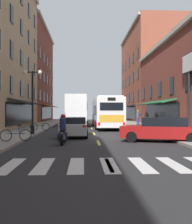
{
  "coord_description": "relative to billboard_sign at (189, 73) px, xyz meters",
  "views": [
    {
      "loc": [
        -0.87,
        -19.27,
        1.82
      ],
      "look_at": [
        0.35,
        7.21,
        1.73
      ],
      "focal_mm": 44.14,
      "sensor_mm": 36.0,
      "label": 1
    }
  ],
  "objects": [
    {
      "name": "pedestrian_mid",
      "position": [
        -0.31,
        12.29,
        -3.7
      ],
      "size": [
        0.36,
        0.36,
        1.58
      ],
      "rotation": [
        0.0,
        0.0,
        1.42
      ],
      "color": "navy",
      "rests_on": "sidewalk_right"
    },
    {
      "name": "motorcycle_rider",
      "position": [
        -9.05,
        -4.98,
        -3.94
      ],
      "size": [
        0.62,
        2.07,
        1.66
      ],
      "color": "black",
      "rests_on": "ground"
    },
    {
      "name": "bicycle_near",
      "position": [
        -11.67,
        3.59,
        -4.15
      ],
      "size": [
        1.71,
        0.48,
        0.91
      ],
      "color": "black",
      "rests_on": "sidewalk_left"
    },
    {
      "name": "bicycle_mid",
      "position": [
        -11.69,
        -4.73,
        -4.15
      ],
      "size": [
        1.69,
        0.49,
        0.91
      ],
      "color": "black",
      "rests_on": "sidewalk_left"
    },
    {
      "name": "pedestrian_near",
      "position": [
        -1.31,
        12.82,
        -3.55
      ],
      "size": [
        0.51,
        0.47,
        1.8
      ],
      "rotation": [
        0.0,
        0.0,
        0.94
      ],
      "color": "navy",
      "rests_on": "sidewalk_right"
    },
    {
      "name": "street_lamp_twin",
      "position": [
        -11.67,
        0.19,
        -1.89
      ],
      "size": [
        1.42,
        0.32,
        4.7
      ],
      "color": "black",
      "rests_on": "sidewalk_left"
    },
    {
      "name": "sidewalk_right",
      "position": [
        -1.15,
        -0.98,
        -4.58
      ],
      "size": [
        3.0,
        80.0,
        0.14
      ],
      "primitive_type": "cube",
      "color": "gray",
      "rests_on": "ground"
    },
    {
      "name": "transit_bus",
      "position": [
        -5.46,
        9.37,
        -2.96
      ],
      "size": [
        2.65,
        11.45,
        3.23
      ],
      "color": "silver",
      "rests_on": "ground"
    },
    {
      "name": "box_truck",
      "position": [
        -8.69,
        13.46,
        -2.72
      ],
      "size": [
        2.56,
        8.19,
        3.71
      ],
      "color": "#B21E19",
      "rests_on": "ground"
    },
    {
      "name": "ground_plane",
      "position": [
        -7.05,
        -0.98,
        -4.7
      ],
      "size": [
        34.8,
        80.0,
        0.1
      ],
      "primitive_type": "cube",
      "color": "#28282B"
    },
    {
      "name": "sedan_mid",
      "position": [
        -8.61,
        -0.62,
        -3.93
      ],
      "size": [
        1.95,
        4.64,
        1.4
      ],
      "color": "silver",
      "rests_on": "ground"
    },
    {
      "name": "sidewalk_left",
      "position": [
        -12.95,
        -0.98,
        -4.58
      ],
      "size": [
        3.0,
        80.0,
        0.14
      ],
      "primitive_type": "cube",
      "color": "gray",
      "rests_on": "ground"
    },
    {
      "name": "sedan_near",
      "position": [
        -3.24,
        -4.14,
        -3.92
      ],
      "size": [
        5.05,
        3.2,
        1.44
      ],
      "color": "maroon",
      "rests_on": "ground"
    },
    {
      "name": "lane_centre_dashes",
      "position": [
        -7.05,
        -1.23,
        -4.65
      ],
      "size": [
        0.14,
        73.9,
        0.01
      ],
      "color": "#DBCC4C",
      "rests_on": "ground"
    },
    {
      "name": "crosswalk_near",
      "position": [
        -7.05,
        -10.98,
        -4.65
      ],
      "size": [
        7.1,
        2.8,
        0.01
      ],
      "color": "silver",
      "rests_on": "ground"
    },
    {
      "name": "billboard_sign",
      "position": [
        0.0,
        0.0,
        0.0
      ],
      "size": [
        0.4,
        2.52,
        6.05
      ],
      "color": "black",
      "rests_on": "sidewalk_right"
    },
    {
      "name": "sedan_far",
      "position": [
        -8.67,
        23.59,
        -3.99
      ],
      "size": [
        1.89,
        4.43,
        1.28
      ],
      "color": "maroon",
      "rests_on": "ground"
    }
  ]
}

